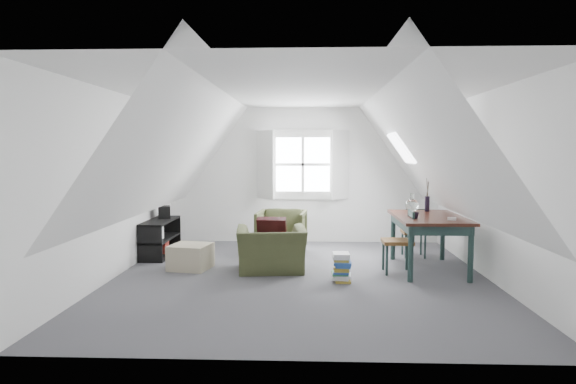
{
  "coord_description": "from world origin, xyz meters",
  "views": [
    {
      "loc": [
        0.11,
        -6.79,
        1.7
      ],
      "look_at": [
        -0.19,
        0.6,
        1.11
      ],
      "focal_mm": 32.0,
      "sensor_mm": 36.0,
      "label": 1
    }
  ],
  "objects_px": {
    "dining_table": "(429,223)",
    "magazine_stack": "(342,267)",
    "armchair_near": "(271,271)",
    "ottoman": "(191,257)",
    "dining_chair_far": "(414,231)",
    "dining_chair_near": "(400,240)",
    "armchair_far": "(282,254)",
    "media_shelf": "(160,240)"
  },
  "relations": [
    {
      "from": "armchair_near",
      "to": "media_shelf",
      "type": "xyz_separation_m",
      "value": [
        -1.88,
        0.97,
        0.26
      ]
    },
    {
      "from": "armchair_far",
      "to": "dining_chair_far",
      "type": "distance_m",
      "value": 2.19
    },
    {
      "from": "armchair_near",
      "to": "ottoman",
      "type": "xyz_separation_m",
      "value": [
        -1.18,
        0.1,
        0.18
      ]
    },
    {
      "from": "armchair_far",
      "to": "media_shelf",
      "type": "relative_size",
      "value": 0.7
    },
    {
      "from": "media_shelf",
      "to": "magazine_stack",
      "type": "bearing_deg",
      "value": -32.54
    },
    {
      "from": "armchair_far",
      "to": "ottoman",
      "type": "xyz_separation_m",
      "value": [
        -1.25,
        -1.14,
        0.18
      ]
    },
    {
      "from": "dining_table",
      "to": "dining_chair_near",
      "type": "bearing_deg",
      "value": -160.15
    },
    {
      "from": "armchair_near",
      "to": "dining_chair_far",
      "type": "height_order",
      "value": "dining_chair_far"
    },
    {
      "from": "armchair_near",
      "to": "armchair_far",
      "type": "distance_m",
      "value": 1.24
    },
    {
      "from": "dining_table",
      "to": "magazine_stack",
      "type": "distance_m",
      "value": 1.54
    },
    {
      "from": "dining_table",
      "to": "media_shelf",
      "type": "xyz_separation_m",
      "value": [
        -4.12,
        0.8,
        -0.41
      ]
    },
    {
      "from": "armchair_near",
      "to": "dining_table",
      "type": "relative_size",
      "value": 0.61
    },
    {
      "from": "dining_chair_far",
      "to": "armchair_near",
      "type": "bearing_deg",
      "value": 33.31
    },
    {
      "from": "dining_table",
      "to": "ottoman",
      "type": "bearing_deg",
      "value": 177.4
    },
    {
      "from": "ottoman",
      "to": "dining_chair_far",
      "type": "height_order",
      "value": "dining_chair_far"
    },
    {
      "from": "ottoman",
      "to": "magazine_stack",
      "type": "distance_m",
      "value": 2.23
    },
    {
      "from": "armchair_near",
      "to": "ottoman",
      "type": "bearing_deg",
      "value": -10.92
    },
    {
      "from": "armchair_far",
      "to": "dining_table",
      "type": "bearing_deg",
      "value": -20.85
    },
    {
      "from": "magazine_stack",
      "to": "dining_chair_near",
      "type": "bearing_deg",
      "value": 31.7
    },
    {
      "from": "dining_chair_near",
      "to": "armchair_far",
      "type": "bearing_deg",
      "value": -106.46
    },
    {
      "from": "dining_chair_near",
      "to": "media_shelf",
      "type": "xyz_separation_m",
      "value": [
        -3.68,
        0.99,
        -0.19
      ]
    },
    {
      "from": "media_shelf",
      "to": "ottoman",
      "type": "bearing_deg",
      "value": -55.49
    },
    {
      "from": "dining_table",
      "to": "dining_chair_near",
      "type": "height_order",
      "value": "dining_chair_near"
    },
    {
      "from": "dining_chair_far",
      "to": "magazine_stack",
      "type": "relative_size",
      "value": 2.14
    },
    {
      "from": "dining_table",
      "to": "magazine_stack",
      "type": "relative_size",
      "value": 4.19
    },
    {
      "from": "ottoman",
      "to": "dining_chair_far",
      "type": "relative_size",
      "value": 0.67
    },
    {
      "from": "dining_chair_far",
      "to": "dining_table",
      "type": "bearing_deg",
      "value": 98.72
    },
    {
      "from": "armchair_near",
      "to": "dining_table",
      "type": "bearing_deg",
      "value": 178.33
    },
    {
      "from": "ottoman",
      "to": "magazine_stack",
      "type": "xyz_separation_m",
      "value": [
        2.14,
        -0.64,
        0.01
      ]
    },
    {
      "from": "dining_chair_far",
      "to": "media_shelf",
      "type": "relative_size",
      "value": 0.7
    },
    {
      "from": "armchair_near",
      "to": "armchair_far",
      "type": "xyz_separation_m",
      "value": [
        0.08,
        1.24,
        0.0
      ]
    },
    {
      "from": "armchair_far",
      "to": "media_shelf",
      "type": "height_order",
      "value": "media_shelf"
    },
    {
      "from": "dining_chair_near",
      "to": "magazine_stack",
      "type": "distance_m",
      "value": 1.02
    },
    {
      "from": "ottoman",
      "to": "dining_table",
      "type": "height_order",
      "value": "dining_table"
    },
    {
      "from": "dining_chair_near",
      "to": "magazine_stack",
      "type": "bearing_deg",
      "value": -38.63
    },
    {
      "from": "armchair_near",
      "to": "ottoman",
      "type": "relative_size",
      "value": 1.79
    },
    {
      "from": "armchair_near",
      "to": "dining_chair_near",
      "type": "height_order",
      "value": "dining_chair_near"
    },
    {
      "from": "dining_table",
      "to": "media_shelf",
      "type": "relative_size",
      "value": 1.36
    },
    {
      "from": "dining_chair_near",
      "to": "magazine_stack",
      "type": "relative_size",
      "value": 2.35
    },
    {
      "from": "armchair_near",
      "to": "dining_table",
      "type": "xyz_separation_m",
      "value": [
        2.24,
        0.17,
        0.68
      ]
    },
    {
      "from": "armchair_near",
      "to": "media_shelf",
      "type": "height_order",
      "value": "media_shelf"
    },
    {
      "from": "ottoman",
      "to": "magazine_stack",
      "type": "bearing_deg",
      "value": -16.61
    }
  ]
}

